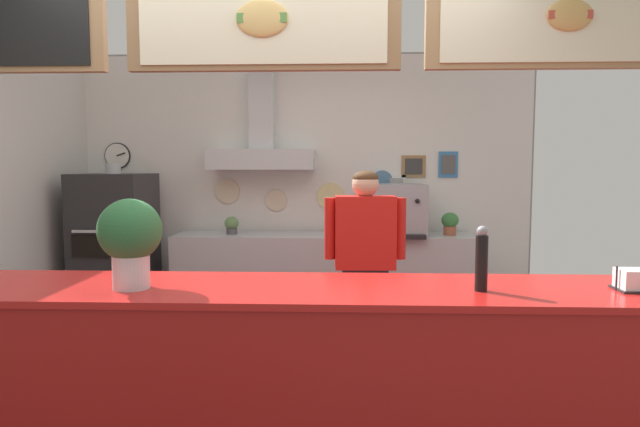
% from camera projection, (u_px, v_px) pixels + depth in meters
% --- Properties ---
extents(back_wall_assembly, '(4.64, 3.07, 2.71)m').
position_uv_depth(back_wall_assembly, '(300.00, 178.00, 5.47)').
color(back_wall_assembly, gray).
rests_on(back_wall_assembly, ground_plane).
extents(service_counter, '(4.08, 0.65, 1.04)m').
position_uv_depth(service_counter, '(257.00, 397.00, 2.51)').
color(service_counter, '#B21916').
rests_on(service_counter, ground_plane).
extents(back_prep_counter, '(2.92, 0.53, 0.91)m').
position_uv_depth(back_prep_counter, '(324.00, 281.00, 5.35)').
color(back_prep_counter, '#B7BABF').
rests_on(back_prep_counter, ground_plane).
extents(pizza_oven, '(0.65, 0.73, 1.60)m').
position_uv_depth(pizza_oven, '(116.00, 253.00, 5.19)').
color(pizza_oven, '#232326').
rests_on(pizza_oven, ground_plane).
extents(shop_worker, '(0.60, 0.24, 1.54)m').
position_uv_depth(shop_worker, '(365.00, 268.00, 4.01)').
color(shop_worker, '#232328').
rests_on(shop_worker, ground_plane).
extents(espresso_machine, '(0.52, 0.55, 0.49)m').
position_uv_depth(espresso_machine, '(397.00, 210.00, 5.24)').
color(espresso_machine, '#A3A5AD').
rests_on(espresso_machine, back_prep_counter).
extents(potted_sage, '(0.14, 0.14, 0.17)m').
position_uv_depth(potted_sage, '(232.00, 225.00, 5.32)').
color(potted_sage, '#4C4C51').
rests_on(potted_sage, back_prep_counter).
extents(potted_thyme, '(0.16, 0.16, 0.22)m').
position_uv_depth(potted_thyme, '(450.00, 223.00, 5.25)').
color(potted_thyme, '#9E563D').
rests_on(potted_thyme, back_prep_counter).
extents(napkin_holder, '(0.15, 0.14, 0.11)m').
position_uv_depth(napkin_holder, '(633.00, 281.00, 2.37)').
color(napkin_holder, '#262628').
rests_on(napkin_holder, service_counter).
extents(basil_vase, '(0.28, 0.28, 0.40)m').
position_uv_depth(basil_vase, '(130.00, 239.00, 2.39)').
color(basil_vase, silver).
rests_on(basil_vase, service_counter).
extents(pepper_grinder, '(0.05, 0.05, 0.28)m').
position_uv_depth(pepper_grinder, '(482.00, 259.00, 2.35)').
color(pepper_grinder, black).
rests_on(pepper_grinder, service_counter).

